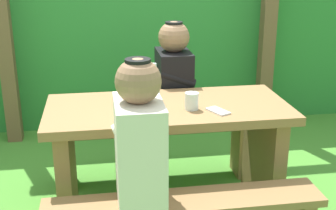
# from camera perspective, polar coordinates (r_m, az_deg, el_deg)

# --- Properties ---
(hedge_backdrop) EXTENTS (6.40, 0.92, 1.62)m
(hedge_backdrop) POSITION_cam_1_polar(r_m,az_deg,el_deg) (4.65, -4.10, 9.01)
(hedge_backdrop) COLOR #2E8134
(hedge_backdrop) RESTS_ON ground_plane
(pergola_post_left) EXTENTS (0.12, 0.12, 1.92)m
(pergola_post_left) POSITION_cam_1_polar(r_m,az_deg,el_deg) (4.04, -19.80, 8.58)
(pergola_post_left) COLOR brown
(pergola_post_left) RESTS_ON ground_plane
(pergola_post_right) EXTENTS (0.12, 0.12, 1.92)m
(pergola_post_right) POSITION_cam_1_polar(r_m,az_deg,el_deg) (4.25, 12.40, 9.72)
(pergola_post_right) COLOR brown
(pergola_post_right) RESTS_ON ground_plane
(picnic_table) EXTENTS (1.40, 0.64, 0.75)m
(picnic_table) POSITION_cam_1_polar(r_m,az_deg,el_deg) (2.73, 0.00, -4.82)
(picnic_table) COLOR olive
(picnic_table) RESTS_ON ground_plane
(bench_far) EXTENTS (1.40, 0.24, 0.43)m
(bench_far) POSITION_cam_1_polar(r_m,az_deg,el_deg) (3.27, -1.42, -4.37)
(bench_far) COLOR olive
(bench_far) RESTS_ON ground_plane
(person_white_shirt) EXTENTS (0.25, 0.35, 0.72)m
(person_white_shirt) POSITION_cam_1_polar(r_m,az_deg,el_deg) (2.13, -3.59, -4.35)
(person_white_shirt) COLOR silver
(person_white_shirt) RESTS_ON bench_near
(person_black_coat) EXTENTS (0.25, 0.35, 0.72)m
(person_black_coat) POSITION_cam_1_polar(r_m,az_deg,el_deg) (3.14, 0.72, 3.37)
(person_black_coat) COLOR black
(person_black_coat) RESTS_ON bench_far
(drinking_glass) EXTENTS (0.08, 0.08, 0.10)m
(drinking_glass) POSITION_cam_1_polar(r_m,az_deg,el_deg) (2.56, 2.97, 0.49)
(drinking_glass) COLOR silver
(drinking_glass) RESTS_ON picnic_table
(bottle_left) EXTENTS (0.06, 0.06, 0.26)m
(bottle_left) POSITION_cam_1_polar(r_m,az_deg,el_deg) (2.55, -1.73, 1.72)
(bottle_left) COLOR silver
(bottle_left) RESTS_ON picnic_table
(cell_phone) EXTENTS (0.12, 0.16, 0.01)m
(cell_phone) POSITION_cam_1_polar(r_m,az_deg,el_deg) (2.54, 6.26, -0.75)
(cell_phone) COLOR silver
(cell_phone) RESTS_ON picnic_table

